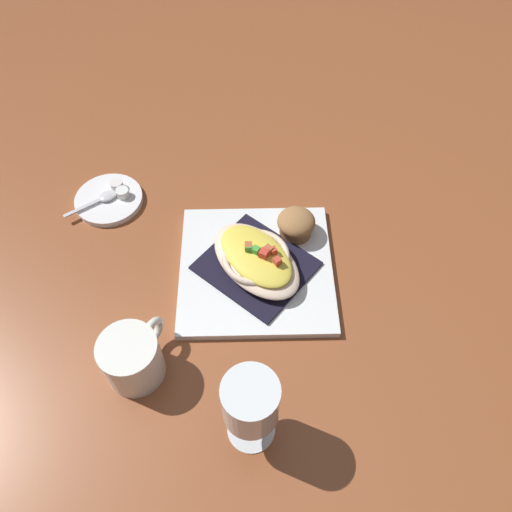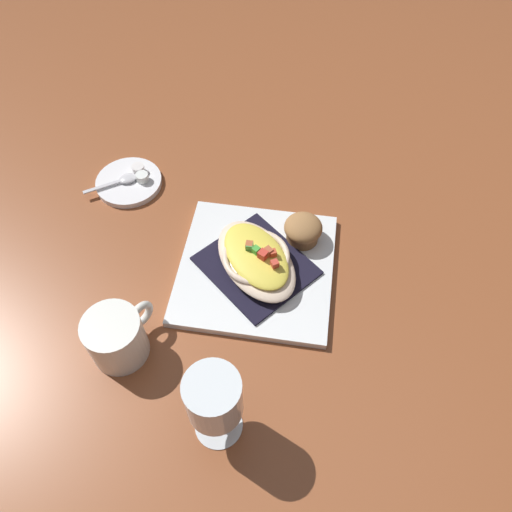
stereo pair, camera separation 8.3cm
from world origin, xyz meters
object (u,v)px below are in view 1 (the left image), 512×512
Objects in this scene: gratin_dish at (256,258)px; creamer_cup_1 at (117,185)px; coffee_mug at (133,360)px; creamer_saucer at (109,200)px; spoon at (104,197)px; creamer_cup_0 at (123,193)px; square_plate at (256,269)px; stemmed_glass at (249,404)px; muffin at (296,224)px.

creamer_cup_1 is (-0.18, -0.27, -0.02)m from gratin_dish.
creamer_saucer is at bearing -162.13° from coffee_mug.
creamer_cup_0 reaches higher than spoon.
square_plate is 0.32m from creamer_cup_1.
square_plate is at bearing -103.19° from gratin_dish.
creamer_cup_0 is at bearing -121.60° from gratin_dish.
stemmed_glass is 6.25× the size of creamer_cup_1.
creamer_cup_0 is at bearing 105.43° from spoon.
creamer_saucer is at bearing -146.23° from stemmed_glass.
creamer_saucer is 5.26× the size of creamer_cup_0.
coffee_mug is at bearing -43.36° from gratin_dish.
coffee_mug reaches higher than spoon.
creamer_cup_0 is (-0.08, -0.32, -0.02)m from muffin.
gratin_dish is (0.00, 0.00, 0.03)m from square_plate.
coffee_mug is 4.63× the size of creamer_cup_0.
stemmed_glass is (0.27, -0.00, 0.06)m from gratin_dish.
muffin is 0.36m from creamer_saucer.
stemmed_glass is at bearing -11.43° from muffin.
gratin_dish is at bearing 76.81° from square_plate.
muffin reaches higher than creamer_cup_1.
stemmed_glass reaches higher than coffee_mug.
gratin_dish is 0.32m from creamer_cup_1.
gratin_dish reaches higher than creamer_cup_1.
square_plate is at bearing 179.69° from stemmed_glass.
gratin_dish is at bearing 61.83° from creamer_saucer.
creamer_cup_1 reaches higher than creamer_saucer.
gratin_dish is 0.32m from creamer_saucer.
muffin is at bearing 77.64° from creamer_saucer.
creamer_saucer is (-0.15, -0.28, -0.00)m from square_plate.
stemmed_glass is 1.60× the size of spoon.
spoon reaches higher than creamer_saucer.
creamer_saucer is 0.01m from spoon.
gratin_dish is at bearing 136.64° from coffee_mug.
creamer_cup_0 is at bearing 36.51° from creamer_cup_1.
stemmed_glass is 0.51m from spoon.
spoon is 3.90× the size of creamer_cup_0.
coffee_mug is at bearing 17.87° from creamer_saucer.
stemmed_glass reaches higher than creamer_saucer.
coffee_mug is at bearing 18.88° from spoon.
creamer_cup_0 is (-0.16, -0.25, -0.02)m from gratin_dish.
creamer_cup_1 is (-0.18, -0.27, 0.01)m from square_plate.
muffin is at bearing 75.71° from creamer_cup_0.
creamer_saucer is at bearing 126.51° from spoon.
stemmed_glass is (0.08, 0.17, 0.07)m from coffee_mug.
muffin is 0.71× the size of spoon.
coffee_mug is 4.63× the size of creamer_cup_1.
stemmed_glass reaches higher than spoon.
square_plate is 0.03m from gratin_dish.
muffin is 0.44× the size of stemmed_glass.
spoon reaches higher than square_plate.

